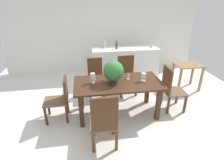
{
  "coord_description": "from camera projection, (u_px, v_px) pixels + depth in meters",
  "views": [
    {
      "loc": [
        -0.64,
        -3.41,
        2.34
      ],
      "look_at": [
        -0.1,
        0.05,
        0.73
      ],
      "focal_mm": 28.65,
      "sensor_mm": 36.0,
      "label": 1
    }
  ],
  "objects": [
    {
      "name": "crystal_vase_center_near",
      "position": [
        93.0,
        77.0,
        3.59
      ],
      "size": [
        0.1,
        0.1,
        0.21
      ],
      "color": "silver",
      "rests_on": "dining_table"
    },
    {
      "name": "wine_bottle_green",
      "position": [
        105.0,
        45.0,
        5.25
      ],
      "size": [
        0.06,
        0.06,
        0.28
      ],
      "color": "#B2BFB7",
      "rests_on": "kitchen_counter"
    },
    {
      "name": "crystal_vase_left",
      "position": [
        143.0,
        76.0,
        3.68
      ],
      "size": [
        0.1,
        0.1,
        0.18
      ],
      "color": "silver",
      "rests_on": "dining_table"
    },
    {
      "name": "kitchen_counter",
      "position": [
        125.0,
        64.0,
        5.5
      ],
      "size": [
        1.98,
        0.61,
        0.98
      ],
      "primitive_type": "cube",
      "color": "white",
      "rests_on": "ground"
    },
    {
      "name": "wine_bottle_dark",
      "position": [
        116.0,
        46.0,
        5.2
      ],
      "size": [
        0.06,
        0.06,
        0.25
      ],
      "color": "#194C1E",
      "rests_on": "kitchen_counter"
    },
    {
      "name": "wine_glass",
      "position": [
        128.0,
        75.0,
        3.78
      ],
      "size": [
        0.06,
        0.06,
        0.15
      ],
      "color": "silver",
      "rests_on": "dining_table"
    },
    {
      "name": "back_wall",
      "position": [
        103.0,
        32.0,
        5.91
      ],
      "size": [
        6.4,
        0.1,
        2.6
      ],
      "primitive_type": "cube",
      "color": "white",
      "rests_on": "ground"
    },
    {
      "name": "chair_far_right",
      "position": [
        126.0,
        73.0,
        4.67
      ],
      "size": [
        0.49,
        0.44,
        1.0
      ],
      "rotation": [
        0.0,
        0.0,
        0.06
      ],
      "color": "#4C2D19",
      "rests_on": "ground"
    },
    {
      "name": "chair_head_end",
      "position": [
        61.0,
        97.0,
        3.62
      ],
      "size": [
        0.49,
        0.44,
        0.92
      ],
      "rotation": [
        0.0,
        0.0,
        -1.55
      ],
      "color": "#4C2D19",
      "rests_on": "ground"
    },
    {
      "name": "ground_plane",
      "position": [
        117.0,
        109.0,
        4.13
      ],
      "size": [
        7.04,
        7.04,
        0.0
      ],
      "primitive_type": "plane",
      "color": "silver"
    },
    {
      "name": "dining_table",
      "position": [
        118.0,
        87.0,
        3.73
      ],
      "size": [
        1.8,
        0.92,
        0.76
      ],
      "color": "#422616",
      "rests_on": "ground"
    },
    {
      "name": "flower_centerpiece",
      "position": [
        113.0,
        71.0,
        3.57
      ],
      "size": [
        0.42,
        0.42,
        0.46
      ],
      "color": "#333338",
      "rests_on": "dining_table"
    },
    {
      "name": "chair_foot_end",
      "position": [
        170.0,
        87.0,
        3.94
      ],
      "size": [
        0.48,
        0.49,
        1.01
      ],
      "rotation": [
        0.0,
        0.0,
        1.53
      ],
      "color": "#4C2D19",
      "rests_on": "ground"
    },
    {
      "name": "chair_near_left",
      "position": [
        104.0,
        121.0,
        2.85
      ],
      "size": [
        0.46,
        0.47,
        1.04
      ],
      "rotation": [
        0.0,
        0.0,
        3.12
      ],
      "color": "#4C2D19",
      "rests_on": "ground"
    },
    {
      "name": "side_table",
      "position": [
        187.0,
        70.0,
        4.88
      ],
      "size": [
        0.7,
        0.51,
        0.7
      ],
      "color": "olive",
      "rests_on": "ground"
    },
    {
      "name": "chair_far_left",
      "position": [
        95.0,
        76.0,
        4.58
      ],
      "size": [
        0.42,
        0.48,
        0.97
      ],
      "rotation": [
        0.0,
        0.0,
        0.01
      ],
      "color": "#4C2D19",
      "rests_on": "ground"
    },
    {
      "name": "wine_bottle_amber",
      "position": [
        151.0,
        44.0,
        5.3
      ],
      "size": [
        0.07,
        0.07,
        0.28
      ],
      "color": "#B2BFB7",
      "rests_on": "kitchen_counter"
    }
  ]
}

